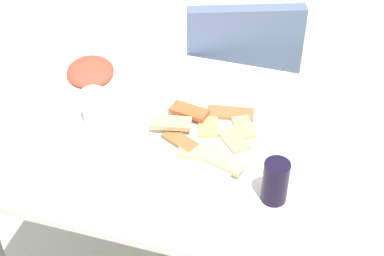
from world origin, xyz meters
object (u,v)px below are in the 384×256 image
at_px(dining_table, 182,158).
at_px(drinking_glass, 94,108).
at_px(pide_platter, 207,135).
at_px(spoon, 172,70).
at_px(salad_plate_greens, 90,73).
at_px(dining_chair, 238,85).
at_px(paper_napkin, 170,74).
at_px(soda_can, 275,182).
at_px(fork, 168,76).

relative_size(dining_table, drinking_glass, 9.28).
distance_m(pide_platter, spoon, 0.35).
bearing_deg(salad_plate_greens, pide_platter, -21.92).
bearing_deg(drinking_glass, pide_platter, 5.35).
bearing_deg(dining_chair, paper_napkin, -116.90).
height_order(dining_chair, salad_plate_greens, dining_chair).
relative_size(salad_plate_greens, paper_napkin, 1.54).
bearing_deg(salad_plate_greens, spoon, 24.30).
xyz_separation_m(dining_chair, salad_plate_greens, (-0.41, -0.41, 0.26)).
height_order(drinking_glass, spoon, drinking_glass).
bearing_deg(drinking_glass, dining_chair, 64.70).
relative_size(soda_can, drinking_glass, 1.05).
bearing_deg(dining_chair, spoon, -118.25).
bearing_deg(salad_plate_greens, paper_napkin, 20.65).
relative_size(dining_table, fork, 5.78).
bearing_deg(pide_platter, soda_can, -38.27).
height_order(pide_platter, fork, pide_platter).
relative_size(dining_table, spoon, 5.80).
bearing_deg(dining_chair, dining_table, -93.42).
bearing_deg(fork, salad_plate_greens, 177.95).
bearing_deg(spoon, salad_plate_greens, -179.77).
relative_size(dining_table, paper_napkin, 7.01).
bearing_deg(salad_plate_greens, fork, 16.82).
distance_m(soda_can, fork, 0.61).
relative_size(dining_chair, fork, 4.98).
relative_size(soda_can, fork, 0.66).
distance_m(dining_chair, soda_can, 0.87).
height_order(salad_plate_greens, paper_napkin, salad_plate_greens).
height_order(soda_can, drinking_glass, soda_can).
relative_size(drinking_glass, spoon, 0.62).
bearing_deg(drinking_glass, soda_can, -14.80).
bearing_deg(pide_platter, fork, 128.68).
bearing_deg(drinking_glass, fork, 65.15).
bearing_deg(dining_table, pide_platter, 6.02).
bearing_deg(dining_table, spoon, 113.51).
bearing_deg(spoon, paper_napkin, -114.07).
bearing_deg(soda_can, dining_table, 150.26).
bearing_deg(dining_table, paper_napkin, 114.86).
bearing_deg(drinking_glass, salad_plate_greens, 117.91).
relative_size(pide_platter, spoon, 1.82).
bearing_deg(soda_can, paper_napkin, 133.67).
bearing_deg(spoon, soda_can, -71.53).
height_order(dining_table, pide_platter, pide_platter).
height_order(salad_plate_greens, drinking_glass, drinking_glass).
distance_m(dining_table, soda_can, 0.38).
bearing_deg(fork, paper_napkin, 71.14).
bearing_deg(drinking_glass, dining_table, 5.16).
xyz_separation_m(dining_table, salad_plate_greens, (-0.37, 0.19, 0.11)).
relative_size(soda_can, spoon, 0.66).
height_order(dining_table, soda_can, soda_can).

